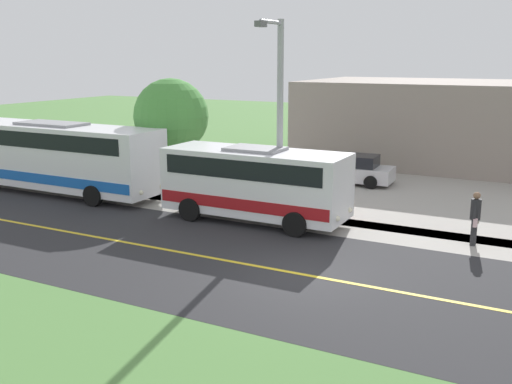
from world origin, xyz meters
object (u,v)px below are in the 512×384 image
(transit_bus_rear, at_px, (54,154))
(commercial_building, at_px, (460,123))
(pedestrian_with_bags, at_px, (475,216))
(tree_curbside, at_px, (171,116))
(parked_car_near, at_px, (349,169))
(street_light_pole, at_px, (279,113))
(shuttle_bus_front, at_px, (255,181))

(transit_bus_rear, height_order, commercial_building, commercial_building)
(pedestrian_with_bags, distance_m, commercial_building, 16.51)
(tree_curbside, relative_size, commercial_building, 0.30)
(commercial_building, bearing_deg, parked_car_near, -24.41)
(transit_bus_rear, bearing_deg, street_light_pole, 91.49)
(shuttle_bus_front, height_order, street_light_pole, street_light_pole)
(transit_bus_rear, height_order, street_light_pole, street_light_pole)
(commercial_building, bearing_deg, transit_bus_rear, -42.54)
(shuttle_bus_front, relative_size, parked_car_near, 1.62)
(shuttle_bus_front, height_order, tree_curbside, tree_curbside)
(parked_car_near, height_order, tree_curbside, tree_curbside)
(shuttle_bus_front, relative_size, commercial_building, 0.41)
(street_light_pole, distance_m, commercial_building, 17.12)
(shuttle_bus_front, xyz_separation_m, tree_curbside, (-2.88, -5.90, 1.93))
(parked_car_near, bearing_deg, transit_bus_rear, -54.38)
(street_light_pole, xyz_separation_m, parked_car_near, (-7.98, 0.19, -3.48))
(transit_bus_rear, xyz_separation_m, street_light_pole, (-0.30, 11.37, 2.38))
(transit_bus_rear, distance_m, commercial_building, 22.84)
(transit_bus_rear, xyz_separation_m, pedestrian_with_bags, (-0.66, 18.50, -0.80))
(pedestrian_with_bags, bearing_deg, street_light_pole, -87.05)
(pedestrian_with_bags, relative_size, street_light_pole, 0.24)
(shuttle_bus_front, distance_m, pedestrian_with_bags, 7.99)
(shuttle_bus_front, height_order, commercial_building, commercial_building)
(transit_bus_rear, distance_m, tree_curbside, 5.72)
(shuttle_bus_front, bearing_deg, commercial_building, 163.93)
(parked_car_near, xyz_separation_m, commercial_building, (-8.55, 3.88, 1.71))
(street_light_pole, xyz_separation_m, tree_curbside, (-2.53, -6.70, -0.66))
(street_light_pole, distance_m, tree_curbside, 7.19)
(shuttle_bus_front, bearing_deg, transit_bus_rear, -90.31)
(pedestrian_with_bags, xyz_separation_m, street_light_pole, (0.37, -7.14, 3.18))
(street_light_pole, height_order, parked_car_near, street_light_pole)
(commercial_building, bearing_deg, street_light_pole, -13.83)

